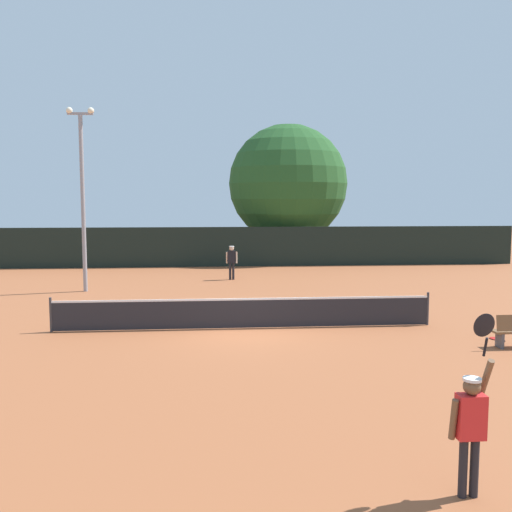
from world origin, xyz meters
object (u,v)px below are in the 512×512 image
(player_serving, at_px, (471,418))
(player_receiving, at_px, (232,259))
(large_tree, at_px, (288,184))
(tennis_ball, at_px, (241,307))
(parked_car_near, at_px, (262,245))
(spare_racket, at_px, (495,339))
(light_pole, at_px, (82,188))

(player_serving, relative_size, player_receiving, 1.49)
(player_receiving, distance_m, large_tree, 10.88)
(tennis_ball, distance_m, parked_car_near, 19.49)
(spare_racket, bearing_deg, large_tree, 98.07)
(player_serving, relative_size, parked_car_near, 0.59)
(spare_racket, distance_m, large_tree, 22.72)
(tennis_ball, bearing_deg, large_tree, 76.29)
(tennis_ball, bearing_deg, spare_racket, -37.04)
(spare_racket, xyz_separation_m, parked_car_near, (-4.62, 24.70, 0.76))
(player_serving, height_order, tennis_ball, player_serving)
(tennis_ball, bearing_deg, light_pole, 147.48)
(parked_car_near, bearing_deg, light_pole, -124.33)
(tennis_ball, bearing_deg, parked_car_near, 82.54)
(spare_racket, relative_size, large_tree, 0.06)
(spare_racket, bearing_deg, tennis_ball, 142.96)
(tennis_ball, distance_m, light_pole, 9.07)
(large_tree, distance_m, parked_car_near, 5.32)
(player_serving, distance_m, player_receiving, 21.14)
(parked_car_near, bearing_deg, player_receiving, -105.22)
(light_pole, distance_m, parked_car_near, 18.04)
(player_receiving, height_order, tennis_ball, player_receiving)
(player_serving, bearing_deg, spare_racket, 60.30)
(large_tree, bearing_deg, tennis_ball, -103.71)
(player_serving, distance_m, parked_car_near, 33.01)
(player_receiving, bearing_deg, light_pole, 25.04)
(tennis_ball, relative_size, spare_racket, 0.13)
(tennis_ball, xyz_separation_m, spare_racket, (7.15, -5.39, -0.01))
(light_pole, relative_size, parked_car_near, 1.86)
(large_tree, relative_size, parked_car_near, 2.09)
(player_receiving, relative_size, spare_racket, 3.28)
(player_receiving, bearing_deg, spare_racket, 119.60)
(player_serving, xyz_separation_m, player_receiving, (-2.48, 21.00, -0.07))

